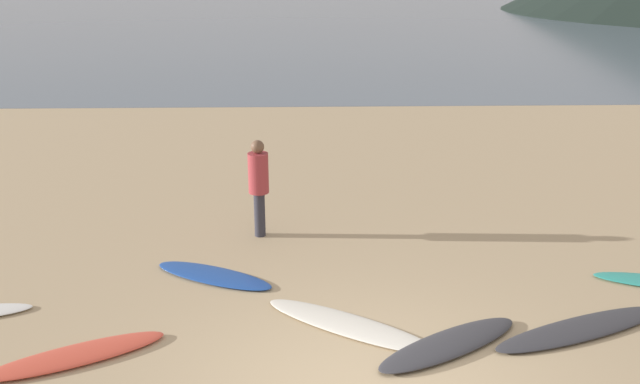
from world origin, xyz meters
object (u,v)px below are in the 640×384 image
Objects in this scene: surfboard_1 at (75,355)px; person_0 at (259,180)px; surfboard_4 at (449,344)px; surfboard_2 at (214,275)px; surfboard_5 at (581,329)px; surfboard_3 at (349,325)px.

person_0 is at bearing 35.68° from surfboard_1.
surfboard_4 reaches higher than surfboard_1.
surfboard_4 is (4.46, 0.11, 0.01)m from surfboard_1.
person_0 reaches higher than surfboard_2.
surfboard_1 is at bearing -85.21° from person_0.
surfboard_4 is at bearing 169.08° from surfboard_5.
surfboard_4 is at bearing -24.26° from surfboard_1.
person_0 is (-4.23, 3.19, 0.95)m from surfboard_5.
surfboard_1 is 3.34m from surfboard_3.
surfboard_4 reaches higher than surfboard_5.
surfboard_5 is (1.75, 0.32, -0.01)m from surfboard_4.
surfboard_1 is 1.09× the size of surfboard_2.
person_0 is (-1.30, 3.01, 0.95)m from surfboard_3.
surfboard_1 is 4.46m from surfboard_4.
surfboard_1 reaches higher than surfboard_5.
surfboard_4 is at bearing 10.06° from surfboard_3.
surfboard_3 is at bearing 125.90° from surfboard_4.
surfboard_1 is 1.26× the size of person_0.
surfboard_5 reaches higher than surfboard_3.
surfboard_5 is (4.83, -1.63, 0.00)m from surfboard_2.
surfboard_2 is 1.16× the size of person_0.
surfboard_1 is 4.23m from person_0.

